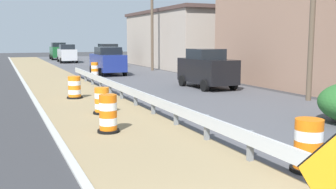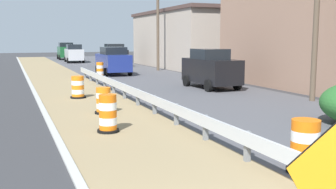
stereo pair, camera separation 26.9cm
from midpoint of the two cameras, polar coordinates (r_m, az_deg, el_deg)
name	(u,v)px [view 2 (the right image)]	position (r m, az deg, el deg)	size (l,w,h in m)	color
traffic_barrel_nearest	(305,149)	(8.83, 19.81, -7.29)	(0.73, 0.73, 1.11)	orange
traffic_barrel_close	(108,115)	(11.94, -7.95, -2.93)	(0.65, 0.65, 1.13)	orange
traffic_barrel_mid	(104,102)	(14.94, -8.69, -1.04)	(0.67, 0.67, 0.98)	orange
traffic_barrel_far	(78,88)	(19.05, -12.37, 0.89)	(0.72, 0.72, 1.03)	orange
traffic_barrel_farther	(100,71)	(29.09, -9.43, 3.40)	(0.63, 0.63, 1.08)	orange
car_lead_near_lane	(66,51)	(55.41, -14.26, 6.05)	(2.19, 4.13, 2.26)	#195128
car_trailing_near_lane	(211,69)	(22.52, 6.50, 3.69)	(2.07, 4.04, 2.20)	black
car_lead_far_lane	(113,61)	(31.16, -7.61, 4.79)	(2.09, 4.36, 2.13)	navy
car_mid_far_lane	(115,55)	(41.15, -7.45, 5.63)	(2.17, 4.66, 2.24)	black
car_trailing_far_lane	(74,53)	(48.20, -13.14, 5.75)	(2.09, 4.71, 2.11)	silver
roadside_shop_far	(189,39)	(39.75, 3.28, 7.96)	(7.13, 15.99, 5.47)	#AD9E8E
utility_pole_near	(317,12)	(18.82, 20.86, 10.98)	(0.24, 1.80, 7.51)	brown
utility_pole_mid	(158,19)	(34.94, -1.24, 10.69)	(0.24, 1.80, 8.50)	brown
tree_roadside	(277,6)	(28.02, 15.59, 12.16)	(3.96, 3.96, 6.74)	brown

